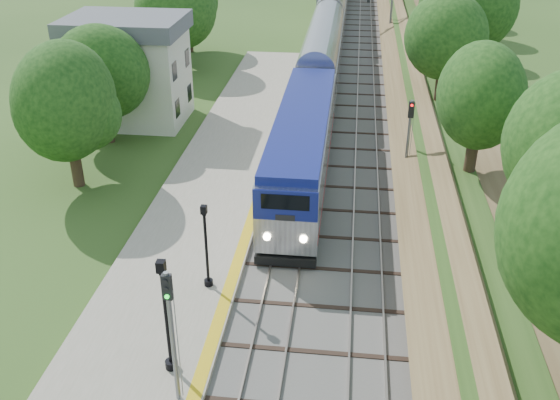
# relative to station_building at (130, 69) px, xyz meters

# --- Properties ---
(trackbed) EXTENTS (9.50, 170.00, 0.28)m
(trackbed) POSITION_rel_station_building_xyz_m (16.00, 30.00, -4.02)
(trackbed) COLOR #4C4944
(trackbed) RESTS_ON ground
(platform) EXTENTS (6.40, 68.00, 0.38)m
(platform) POSITION_rel_station_building_xyz_m (8.80, -14.00, -3.90)
(platform) COLOR gray
(platform) RESTS_ON ground
(yellow_stripe) EXTENTS (0.55, 68.00, 0.01)m
(yellow_stripe) POSITION_rel_station_building_xyz_m (11.65, -14.00, -3.70)
(yellow_stripe) COLOR gold
(yellow_stripe) RESTS_ON platform
(embankment) EXTENTS (10.64, 170.00, 11.70)m
(embankment) POSITION_rel_station_building_xyz_m (24.35, 30.00, -2.14)
(embankment) COLOR brown
(embankment) RESTS_ON ground
(station_building) EXTENTS (8.60, 6.60, 8.00)m
(station_building) POSITION_rel_station_building_xyz_m (0.00, 0.00, 0.00)
(station_building) COLOR white
(station_building) RESTS_ON ground
(signal_gantry) EXTENTS (8.40, 0.38, 6.20)m
(signal_gantry) POSITION_rel_station_building_xyz_m (16.47, 24.99, 0.73)
(signal_gantry) COLOR slate
(signal_gantry) RESTS_ON ground
(trees_behind_platform) EXTENTS (7.82, 53.32, 7.21)m
(trees_behind_platform) POSITION_rel_station_building_xyz_m (2.83, -9.33, 0.44)
(trees_behind_platform) COLOR #332316
(trees_behind_platform) RESTS_ON ground
(lamppost_mid) EXTENTS (0.49, 0.49, 4.96)m
(lamppost_mid) POSITION_rel_station_building_xyz_m (10.42, -26.82, -1.49)
(lamppost_mid) COLOR black
(lamppost_mid) RESTS_ON platform
(lamppost_far) EXTENTS (0.42, 0.42, 4.21)m
(lamppost_far) POSITION_rel_station_building_xyz_m (10.65, -21.32, -1.83)
(lamppost_far) COLOR black
(lamppost_far) RESTS_ON platform
(signal_platform) EXTENTS (0.33, 0.26, 5.58)m
(signal_platform) POSITION_rel_station_building_xyz_m (11.10, -28.32, -0.28)
(signal_platform) COLOR slate
(signal_platform) RESTS_ON platform
(signal_farside) EXTENTS (0.32, 0.25, 5.85)m
(signal_farside) POSITION_rel_station_building_xyz_m (20.20, -10.21, -0.39)
(signal_farside) COLOR slate
(signal_farside) RESTS_ON ground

